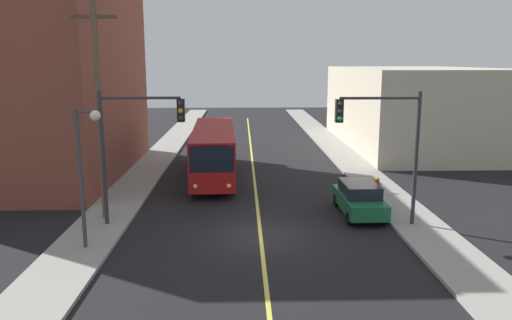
# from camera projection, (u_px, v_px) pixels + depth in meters

# --- Properties ---
(ground_plane) EXTENTS (120.00, 120.00, 0.00)m
(ground_plane) POSITION_uv_depth(u_px,v_px,m) (260.00, 235.00, 21.76)
(ground_plane) COLOR black
(sidewalk_left) EXTENTS (2.50, 90.00, 0.15)m
(sidewalk_left) POSITION_uv_depth(u_px,v_px,m) (139.00, 181.00, 31.34)
(sidewalk_left) COLOR gray
(sidewalk_left) RESTS_ON ground
(sidewalk_right) EXTENTS (2.50, 90.00, 0.15)m
(sidewalk_right) POSITION_uv_depth(u_px,v_px,m) (369.00, 179.00, 31.76)
(sidewalk_right) COLOR gray
(sidewalk_right) RESTS_ON ground
(lane_stripe_center) EXTENTS (0.16, 60.00, 0.01)m
(lane_stripe_center) POSITION_uv_depth(u_px,v_px,m) (253.00, 165.00, 36.47)
(lane_stripe_center) COLOR #D8CC4C
(lane_stripe_center) RESTS_ON ground
(building_left_brick) EXTENTS (10.00, 16.62, 13.08)m
(building_left_brick) POSITION_uv_depth(u_px,v_px,m) (44.00, 75.00, 32.19)
(building_left_brick) COLOR brown
(building_left_brick) RESTS_ON ground
(building_right_warehouse) EXTENTS (12.00, 20.85, 6.82)m
(building_right_warehouse) POSITION_uv_depth(u_px,v_px,m) (415.00, 107.00, 44.10)
(building_right_warehouse) COLOR beige
(building_right_warehouse) RESTS_ON ground
(city_bus) EXTENTS (2.98, 12.23, 3.20)m
(city_bus) POSITION_uv_depth(u_px,v_px,m) (214.00, 149.00, 32.29)
(city_bus) COLOR maroon
(city_bus) RESTS_ON ground
(parked_car_green) EXTENTS (1.87, 4.43, 1.62)m
(parked_car_green) POSITION_uv_depth(u_px,v_px,m) (359.00, 198.00, 24.48)
(parked_car_green) COLOR #196038
(parked_car_green) RESTS_ON ground
(utility_pole_near) EXTENTS (2.40, 0.28, 10.68)m
(utility_pole_near) POSITION_uv_depth(u_px,v_px,m) (98.00, 93.00, 22.61)
(utility_pole_near) COLOR brown
(utility_pole_near) RESTS_ON sidewalk_left
(traffic_signal_left_corner) EXTENTS (3.75, 0.48, 6.00)m
(traffic_signal_left_corner) POSITION_uv_depth(u_px,v_px,m) (137.00, 133.00, 22.10)
(traffic_signal_left_corner) COLOR #2D2D33
(traffic_signal_left_corner) RESTS_ON sidewalk_left
(traffic_signal_right_corner) EXTENTS (3.75, 0.48, 6.00)m
(traffic_signal_right_corner) POSITION_uv_depth(u_px,v_px,m) (383.00, 133.00, 21.99)
(traffic_signal_right_corner) COLOR #2D2D33
(traffic_signal_right_corner) RESTS_ON sidewalk_right
(street_lamp_left) EXTENTS (0.98, 0.40, 5.50)m
(street_lamp_left) POSITION_uv_depth(u_px,v_px,m) (85.00, 158.00, 19.32)
(street_lamp_left) COLOR #38383D
(street_lamp_left) RESTS_ON sidewalk_left
(fire_hydrant) EXTENTS (0.44, 0.26, 0.84)m
(fire_hydrant) POSITION_uv_depth(u_px,v_px,m) (377.00, 184.00, 28.34)
(fire_hydrant) COLOR red
(fire_hydrant) RESTS_ON sidewalk_right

